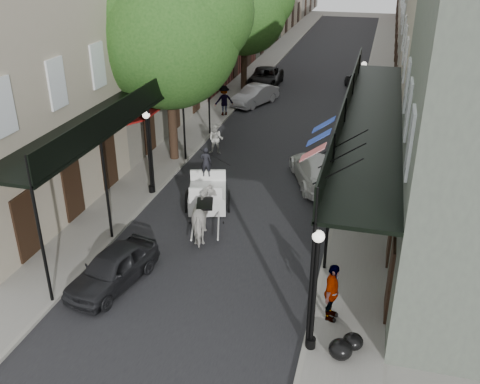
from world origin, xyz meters
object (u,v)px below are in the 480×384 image
Objects in this scene: tree_near at (177,29)px; tree_far at (250,7)px; lamppost_left at (149,151)px; lamppost_right_far at (361,92)px; carriage at (208,179)px; pedestrian_sidewalk_right at (332,292)px; pedestrian_walking at (216,139)px; car_left_far at (266,77)px; car_right_near at (317,170)px; horse at (205,216)px; car_right_far at (359,81)px; lamppost_right_near at (314,290)px; car_left_mid at (255,95)px; car_left_near at (113,268)px; pedestrian_sidewalk_left at (224,100)px.

tree_near is 14.02m from tree_far.
lamppost_right_far is at bearing 55.65° from lamppost_left.
tree_far reaches higher than carriage.
lamppost_right_far is at bearing 10.12° from pedestrian_sidewalk_right.
pedestrian_walking is 0.33× the size of car_left_far.
lamppost_right_far is at bearing 40.50° from pedestrian_walking.
car_right_near is (-1.68, 9.62, -0.36)m from pedestrian_sidewalk_right.
tree_far is at bearing -128.49° from car_left_far.
car_right_near is (4.22, 3.20, -0.47)m from carriage.
pedestrian_sidewalk_right reaches higher than horse.
horse reaches higher than pedestrian_walking.
lamppost_right_near is at bearing 76.33° from car_right_far.
tree_far reaches higher than car_right_far.
horse reaches higher than car_left_mid.
car_left_near is at bearing -116.49° from carriage.
car_left_near is at bearing 40.28° from car_right_near.
carriage is 20.89m from car_right_far.
pedestrian_sidewalk_left is at bearing -71.04° from car_right_near.
lamppost_right_near and lamppost_right_far have the same top height.
tree_far is at bearing 90.46° from lamppost_left.
carriage is at bearing 16.84° from car_right_near.
tree_far is 4.61× the size of pedestrian_sidewalk_left.
car_left_near is 10.99m from car_right_near.
car_left_mid is at bearing 87.58° from pedestrian_walking.
lamppost_right_near is 1.24× the size of carriage.
carriage is 0.74× the size of car_right_far.
car_left_near is at bearing -77.15° from lamppost_left.
car_right_near is (5.40, 9.58, 0.06)m from car_left_near.
horse is 6.81m from car_right_near.
car_left_far is (-7.78, 26.14, -0.37)m from pedestrian_sidewalk_right.
car_left_far is 1.21× the size of car_right_far.
lamppost_right_far is 1.01× the size of car_left_near.
tree_near is at bearing 110.10° from car_left_near.
car_left_mid is at bearing -83.97° from car_right_near.
car_right_far is at bearing 63.86° from tree_near.
car_right_far is at bearing 10.84° from pedestrian_sidewalk_right.
lamppost_right_near is 28.11m from car_right_far.
lamppost_right_far is at bearing 43.31° from tree_near.
pedestrian_sidewalk_right is at bearing -48.84° from car_left_mid.
lamppost_left reaches higher than car_left_mid.
pedestrian_sidewalk_left is at bearing 32.81° from car_right_far.
car_left_far reaches higher than car_left_mid.
pedestrian_walking is at bearing 76.43° from lamppost_left.
car_left_near is at bearing 46.26° from horse.
horse is 22.55m from car_left_far.
lamppost_right_near reaches higher than pedestrian_sidewalk_left.
lamppost_left is 4.63m from horse.
car_right_near is at bearing 72.26° from car_left_near.
pedestrian_sidewalk_right is at bearing -62.07° from pedestrian_walking.
pedestrian_sidewalk_right is at bearing -88.84° from lamppost_right_far.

